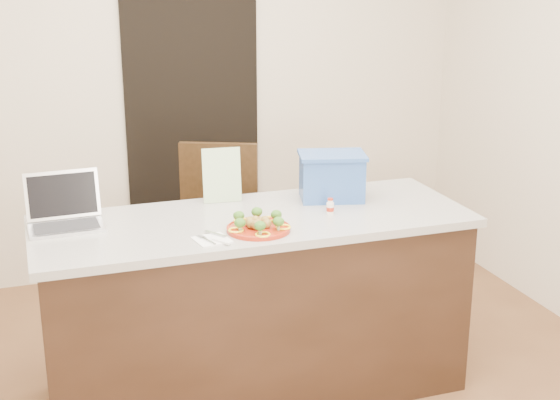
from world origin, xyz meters
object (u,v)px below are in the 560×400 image
object	(u,v)px
laptop	(64,211)
blue_box	(332,176)
plate	(258,228)
napkin	(212,240)
chair	(225,222)
island	(255,306)
yogurt_bottle	(330,207)

from	to	relation	value
laptop	blue_box	xyz separation A→B (m)	(1.31, -0.02, 0.06)
plate	napkin	world-z (taller)	plate
plate	chair	xyz separation A→B (m)	(0.12, 1.07, -0.33)
island	laptop	bearing A→B (deg)	168.27
island	yogurt_bottle	world-z (taller)	yogurt_bottle
island	napkin	bearing A→B (deg)	-137.45
island	chair	distance (m)	0.90
napkin	island	bearing A→B (deg)	42.55
plate	napkin	size ratio (longest dim) A/B	2.02
napkin	chair	distance (m)	1.23
island	chair	xyz separation A→B (m)	(0.09, 0.89, 0.14)
napkin	blue_box	bearing A→B (deg)	28.94
blue_box	yogurt_bottle	bearing A→B (deg)	-99.28
laptop	chair	size ratio (longest dim) A/B	0.33
plate	island	bearing A→B (deg)	79.07
plate	yogurt_bottle	world-z (taller)	yogurt_bottle
yogurt_bottle	blue_box	size ratio (longest dim) A/B	0.21
napkin	yogurt_bottle	world-z (taller)	yogurt_bottle
napkin	laptop	distance (m)	0.72
island	blue_box	xyz separation A→B (m)	(0.46, 0.16, 0.58)
napkin	laptop	xyz separation A→B (m)	(-0.59, 0.42, 0.06)
yogurt_bottle	laptop	world-z (taller)	laptop
island	chair	size ratio (longest dim) A/B	1.96
island	plate	xyz separation A→B (m)	(-0.04, -0.19, 0.47)
plate	laptop	world-z (taller)	laptop
blue_box	chair	world-z (taller)	blue_box
island	yogurt_bottle	bearing A→B (deg)	-10.74
yogurt_bottle	laptop	size ratio (longest dim) A/B	0.23
yogurt_bottle	laptop	distance (m)	1.24
island	blue_box	size ratio (longest dim) A/B	5.43
island	laptop	world-z (taller)	laptop
plate	blue_box	size ratio (longest dim) A/B	0.76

